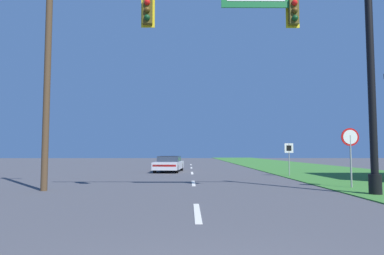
{
  "coord_description": "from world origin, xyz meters",
  "views": [
    {
      "loc": [
        -0.2,
        -2.78,
        1.54
      ],
      "look_at": [
        0.0,
        22.81,
        3.35
      ],
      "focal_mm": 32.0,
      "sensor_mm": 36.0,
      "label": 1
    }
  ],
  "objects_px": {
    "utility_pole_near": "(47,72)",
    "car_ahead": "(169,164)",
    "signal_mast": "(308,53)",
    "route_sign_post": "(289,152)",
    "stop_sign": "(350,144)"
  },
  "relations": [
    {
      "from": "car_ahead",
      "to": "stop_sign",
      "type": "relative_size",
      "value": 1.93
    },
    {
      "from": "stop_sign",
      "to": "utility_pole_near",
      "type": "xyz_separation_m",
      "value": [
        -12.59,
        -0.8,
        2.9
      ]
    },
    {
      "from": "car_ahead",
      "to": "utility_pole_near",
      "type": "bearing_deg",
      "value": -108.08
    },
    {
      "from": "utility_pole_near",
      "to": "car_ahead",
      "type": "bearing_deg",
      "value": 71.92
    },
    {
      "from": "utility_pole_near",
      "to": "route_sign_post",
      "type": "bearing_deg",
      "value": 33.27
    },
    {
      "from": "signal_mast",
      "to": "route_sign_post",
      "type": "bearing_deg",
      "value": 78.2
    },
    {
      "from": "signal_mast",
      "to": "stop_sign",
      "type": "xyz_separation_m",
      "value": [
        2.51,
        2.3,
        -3.25
      ]
    },
    {
      "from": "signal_mast",
      "to": "car_ahead",
      "type": "bearing_deg",
      "value": 112.37
    },
    {
      "from": "stop_sign",
      "to": "car_ahead",
      "type": "bearing_deg",
      "value": 124.96
    },
    {
      "from": "stop_sign",
      "to": "route_sign_post",
      "type": "relative_size",
      "value": 1.23
    },
    {
      "from": "signal_mast",
      "to": "route_sign_post",
      "type": "xyz_separation_m",
      "value": [
        1.96,
        9.39,
        -3.59
      ]
    },
    {
      "from": "signal_mast",
      "to": "utility_pole_near",
      "type": "xyz_separation_m",
      "value": [
        -10.08,
        1.49,
        -0.35
      ]
    },
    {
      "from": "signal_mast",
      "to": "stop_sign",
      "type": "bearing_deg",
      "value": 42.42
    },
    {
      "from": "car_ahead",
      "to": "utility_pole_near",
      "type": "distance_m",
      "value": 14.12
    },
    {
      "from": "utility_pole_near",
      "to": "stop_sign",
      "type": "bearing_deg",
      "value": 3.65
    }
  ]
}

